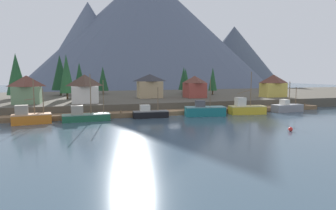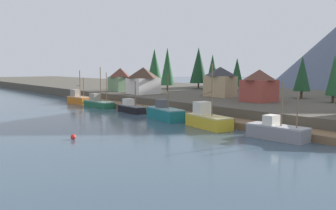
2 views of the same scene
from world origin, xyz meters
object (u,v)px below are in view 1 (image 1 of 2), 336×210
at_px(fishing_boat_green, 85,116).
at_px(channel_buoy, 291,129).
at_px(conifer_mid_left, 60,73).
at_px(conifer_back_right, 186,79).
at_px(fishing_boat_orange, 30,117).
at_px(conifer_mid_right, 16,74).
at_px(house_green, 27,89).
at_px(fishing_boat_yellow, 246,109).
at_px(conifer_centre, 103,79).
at_px(fishing_boat_grey, 287,107).
at_px(house_tan, 150,86).
at_px(conifer_near_left, 80,77).
at_px(house_white, 85,88).
at_px(fishing_boat_black, 150,113).
at_px(house_yellow, 273,85).
at_px(house_red, 195,86).
at_px(conifer_back_left, 67,74).
at_px(conifer_far_left, 184,78).
at_px(fishing_boat_teal, 205,111).
at_px(conifer_near_right, 213,79).

distance_m(fishing_boat_green, channel_buoy, 37.86).
relative_size(conifer_mid_left, conifer_back_right, 1.43).
distance_m(fishing_boat_orange, conifer_mid_right, 31.90).
bearing_deg(house_green, conifer_mid_left, 77.01).
height_order(fishing_boat_yellow, conifer_centre, conifer_centre).
bearing_deg(conifer_back_right, fishing_boat_grey, -73.93).
distance_m(house_green, conifer_back_right, 55.89).
height_order(house_tan, conifer_near_left, conifer_near_left).
distance_m(house_white, conifer_centre, 29.21).
bearing_deg(house_tan, fishing_boat_black, -103.62).
distance_m(house_yellow, house_red, 23.93).
bearing_deg(conifer_mid_left, conifer_back_right, 2.39).
xyz_separation_m(fishing_boat_yellow, conifer_back_left, (-40.36, 24.65, 8.16)).
bearing_deg(conifer_far_left, house_green, -158.06).
bearing_deg(house_white, house_yellow, 1.46).
bearing_deg(fishing_boat_black, fishing_boat_teal, -1.54).
xyz_separation_m(fishing_boat_orange, conifer_far_left, (42.46, 32.16, 6.64)).
xyz_separation_m(house_red, conifer_mid_left, (-37.92, 19.87, 4.08)).
xyz_separation_m(conifer_mid_left, conifer_back_left, (2.56, -14.58, -0.38)).
height_order(house_green, channel_buoy, house_green).
distance_m(fishing_boat_grey, conifer_back_left, 58.25).
relative_size(fishing_boat_grey, house_green, 1.23).
relative_size(conifer_near_right, conifer_back_right, 1.02).
xyz_separation_m(fishing_boat_green, conifer_mid_left, (-6.72, 38.69, 8.82)).
bearing_deg(conifer_near_right, channel_buoy, -101.33).
height_order(house_green, conifer_centre, conifer_centre).
bearing_deg(conifer_far_left, conifer_back_left, -168.06).
bearing_deg(conifer_near_right, house_green, -165.09).
height_order(fishing_boat_green, conifer_near_right, conifer_near_right).
height_order(house_tan, conifer_mid_right, conifer_mid_right).
height_order(fishing_boat_yellow, conifer_mid_left, conifer_mid_left).
xyz_separation_m(conifer_mid_right, conifer_back_left, (13.37, -5.50, 0.10)).
bearing_deg(conifer_mid_right, house_red, -12.49).
bearing_deg(fishing_boat_teal, fishing_boat_orange, -170.65).
bearing_deg(house_tan, house_red, -11.49).
distance_m(fishing_boat_yellow, house_red, 20.49).
bearing_deg(house_tan, conifer_back_left, 173.20).
relative_size(fishing_boat_teal, conifer_mid_left, 0.71).
xyz_separation_m(fishing_boat_green, house_yellow, (54.65, 14.01, 4.93)).
xyz_separation_m(fishing_boat_black, house_tan, (5.10, 21.04, 5.01)).
bearing_deg(channel_buoy, fishing_boat_black, 131.37).
bearing_deg(house_tan, fishing_boat_orange, -142.47).
relative_size(conifer_back_left, conifer_far_left, 1.33).
bearing_deg(house_white, conifer_centre, 77.26).
xyz_separation_m(conifer_mid_left, conifer_far_left, (39.36, -6.80, -1.94)).
relative_size(fishing_boat_teal, channel_buoy, 13.12).
distance_m(house_tan, conifer_far_left, 17.77).
relative_size(house_white, conifer_far_left, 0.78).
relative_size(fishing_boat_yellow, conifer_back_right, 1.10).
bearing_deg(fishing_boat_black, conifer_near_right, 47.40).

